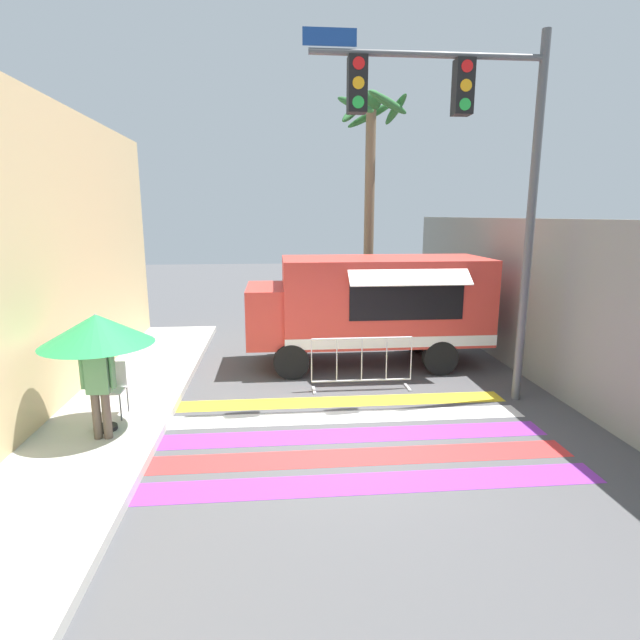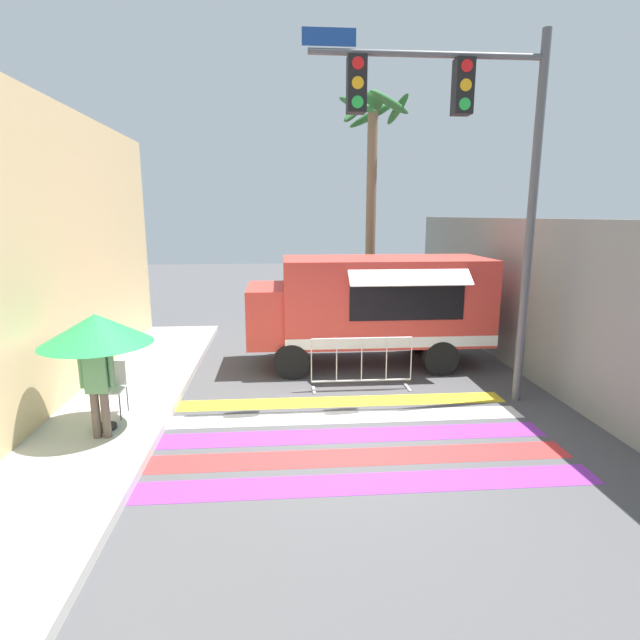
# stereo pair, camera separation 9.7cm
# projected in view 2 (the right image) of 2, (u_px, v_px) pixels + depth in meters

# --- Properties ---
(ground_plane) EXTENTS (60.00, 60.00, 0.00)m
(ground_plane) POSITION_uv_depth(u_px,v_px,m) (354.00, 439.00, 8.12)
(ground_plane) COLOR #4C4C4F
(sidewalk_left) EXTENTS (4.40, 16.00, 0.15)m
(sidewalk_left) POSITION_uv_depth(u_px,v_px,m) (11.00, 446.00, 7.69)
(sidewalk_left) COLOR #B7B5AD
(sidewalk_left) RESTS_ON ground_plane
(concrete_wall_right) EXTENTS (0.20, 16.00, 3.50)m
(concrete_wall_right) POSITION_uv_depth(u_px,v_px,m) (532.00, 299.00, 11.03)
(concrete_wall_right) COLOR gray
(concrete_wall_right) RESTS_ON ground_plane
(crosswalk_painted) EXTENTS (6.40, 3.60, 0.01)m
(crosswalk_painted) POSITION_uv_depth(u_px,v_px,m) (353.00, 435.00, 8.24)
(crosswalk_painted) COLOR purple
(crosswalk_painted) RESTS_ON ground_plane
(food_truck) EXTENTS (5.63, 2.58, 2.58)m
(food_truck) POSITION_uv_depth(u_px,v_px,m) (366.00, 303.00, 11.89)
(food_truck) COLOR #D13D33
(food_truck) RESTS_ON ground_plane
(traffic_signal_pole) EXTENTS (4.26, 0.29, 6.68)m
(traffic_signal_pole) POSITION_uv_depth(u_px,v_px,m) (466.00, 146.00, 8.74)
(traffic_signal_pole) COLOR #515456
(traffic_signal_pole) RESTS_ON ground_plane
(patio_umbrella) EXTENTS (1.72, 1.72, 1.91)m
(patio_umbrella) POSITION_uv_depth(u_px,v_px,m) (96.00, 330.00, 7.79)
(patio_umbrella) COLOR black
(patio_umbrella) RESTS_ON sidewalk_left
(folding_chair) EXTENTS (0.44, 0.44, 0.93)m
(folding_chair) POSITION_uv_depth(u_px,v_px,m) (112.00, 383.00, 8.63)
(folding_chair) COLOR #4C4C51
(folding_chair) RESTS_ON sidewalk_left
(vendor_person) EXTENTS (0.53, 0.21, 1.58)m
(vendor_person) POSITION_uv_depth(u_px,v_px,m) (98.00, 383.00, 7.64)
(vendor_person) COLOR brown
(vendor_person) RESTS_ON sidewalk_left
(barricade_front) EXTENTS (2.10, 0.44, 1.12)m
(barricade_front) POSITION_uv_depth(u_px,v_px,m) (362.00, 364.00, 10.27)
(barricade_front) COLOR #B7BABF
(barricade_front) RESTS_ON ground_plane
(palm_tree) EXTENTS (2.16, 2.14, 7.13)m
(palm_tree) POSITION_uv_depth(u_px,v_px,m) (373.00, 164.00, 14.92)
(palm_tree) COLOR #7A664C
(palm_tree) RESTS_ON ground_plane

